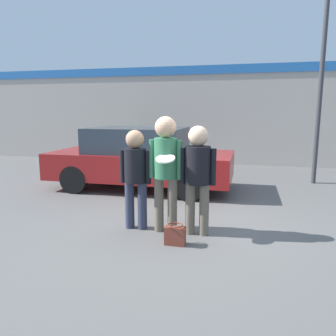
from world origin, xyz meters
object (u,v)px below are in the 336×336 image
Objects in this scene: person_middle_with_frisbee at (166,163)px; shrub at (134,150)px; parked_car_near at (140,158)px; street_lamp at (331,54)px; person_right at (198,170)px; handbag at (175,235)px; person_left at (135,171)px.

person_middle_with_frisbee is 7.06m from shrub.
street_lamp is (4.51, 1.67, 2.55)m from parked_car_near.
person_right is at bearing -55.90° from parked_car_near.
handbag is (3.09, -6.92, -0.33)m from shrub.
handbag is at bearing -116.21° from person_right.
street_lamp is (3.17, 4.41, 2.19)m from person_middle_with_frisbee.
street_lamp is at bearing 54.34° from person_middle_with_frisbee.
handbag is at bearing -63.44° from parked_car_near.
shrub is (-1.48, 3.69, -0.28)m from parked_car_near.
person_right is 1.78× the size of shrub.
shrub reaches higher than handbag.
parked_car_near is at bearing 116.56° from handbag.
person_right is 0.32× the size of street_lamp.
handbag is at bearing -65.91° from shrub.
person_right is at bearing -1.32° from person_left.
person_left is 2.85m from parked_car_near.
person_left is 5.27× the size of handbag.
person_left is at bearing 146.51° from handbag.
person_right is at bearing -121.08° from street_lamp.
parked_car_near reaches higher than handbag.
person_middle_with_frisbee is at bearing 118.66° from handbag.
person_left is at bearing -72.83° from parked_car_near.
person_left is 0.88× the size of person_middle_with_frisbee.
handbag is at bearing -33.49° from person_left.
person_middle_with_frisbee is at bearing -66.27° from shrub.
person_right reaches higher than person_left.
person_right is 5.52× the size of handbag.
person_middle_with_frisbee is 5.86m from street_lamp.
person_left is 0.53m from person_middle_with_frisbee.
person_left is at bearing -70.10° from shrub.
person_right is at bearing 63.79° from handbag.
person_left reaches higher than parked_car_near.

